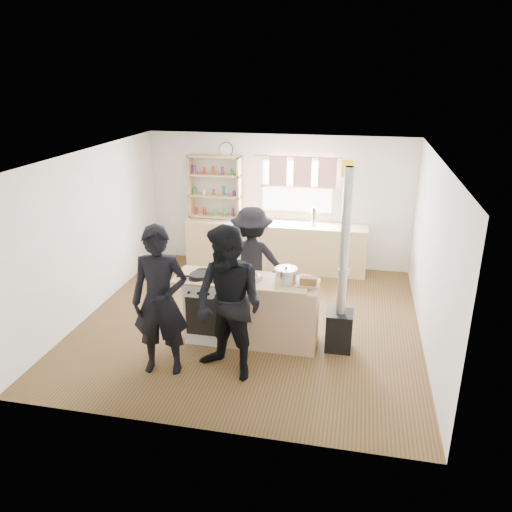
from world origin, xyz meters
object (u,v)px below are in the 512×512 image
Objects in this scene: cooking_island at (252,310)px; person_near_right at (229,304)px; bread_board at (308,282)px; skillet_greens at (200,275)px; flue_heater at (341,306)px; stockpot_stove at (223,266)px; roast_tray at (248,277)px; thermos at (314,217)px; person_far at (252,261)px; stockpot_counter at (286,275)px; person_near_left at (160,301)px.

person_near_right is at bearing -96.00° from cooking_island.
person_near_right reaches higher than bread_board.
skillet_greens is (-0.71, -0.07, 0.49)m from cooking_island.
flue_heater is at bearing 59.97° from person_near_right.
stockpot_stove is 1.25m from bread_board.
stockpot_stove is 1.71m from flue_heater.
roast_tray is 1.39× the size of bread_board.
bread_board is 0.56m from flue_heater.
skillet_greens is 0.66m from roast_tray.
stockpot_stove is at bearing 154.18° from roast_tray.
person_far is (-0.75, -1.90, -0.21)m from thermos.
stockpot_stove is 0.94m from stockpot_counter.
person_near_right reaches higher than stockpot_counter.
thermos is 1.06× the size of stockpot_counter.
thermos is at bearing 105.24° from person_near_right.
person_far is (-0.65, 0.87, -0.18)m from stockpot_counter.
thermos reaches higher than cooking_island.
cooking_island is at bearing 92.57° from person_far.
thermos is 2.86m from flue_heater.
flue_heater reaches higher than person_near_left.
person_far reaches higher than stockpot_stove.
thermos is 1.31× the size of stockpot_stove.
stockpot_stove is 1.12m from person_near_right.
bread_board is 0.17× the size of person_far.
flue_heater is 1.61m from person_near_right.
thermos is 2.77m from stockpot_counter.
person_near_right is (-1.30, -0.89, 0.32)m from flue_heater.
person_near_left is 0.99× the size of person_near_right.
thermos is 2.89m from cooking_island.
skillet_greens reaches higher than cooking_island.
stockpot_stove is 0.10× the size of flue_heater.
person_far is at bearing 61.01° from skillet_greens.
skillet_greens is at bearing 153.03° from person_near_right.
cooking_island is 0.50m from roast_tray.
thermos is at bearing 94.18° from bread_board.
thermos is 0.13× the size of flue_heater.
flue_heater reaches higher than roast_tray.
thermos is 0.89× the size of skillet_greens.
roast_tray is 1.30× the size of stockpot_counter.
person_near_right is at bearing -122.50° from stockpot_counter.
roast_tray is at bearing -178.66° from flue_heater.
cooking_island is 1.16× the size of person_far.
flue_heater is at bearing -76.88° from thermos.
thermos is 0.81× the size of roast_tray.
roast_tray is 0.23× the size of person_far.
stockpot_stove is 0.14× the size of person_far.
roast_tray is at bearing 5.26° from skillet_greens.
stockpot_stove is (-1.02, -2.58, -0.04)m from thermos.
flue_heater is at bearing -5.73° from stockpot_stove.
bread_board reaches higher than cooking_island.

